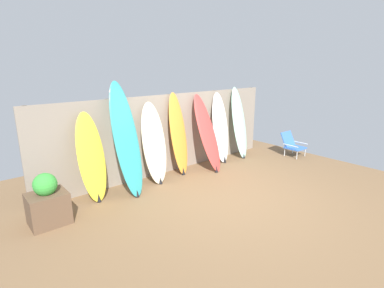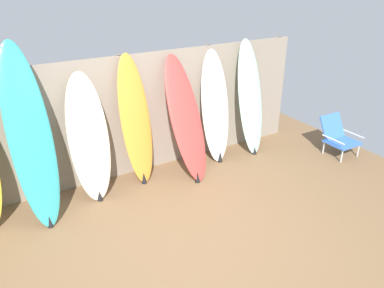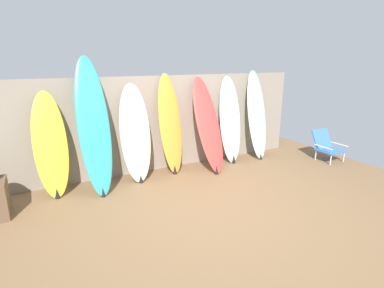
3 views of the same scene
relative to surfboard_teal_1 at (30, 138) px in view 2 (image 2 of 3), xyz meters
The scene contains 9 objects.
ground 2.30m from the surfboard_teal_1, 48.79° to the right, with size 7.68×7.68×0.00m, color brown.
fence_back 1.43m from the surfboard_teal_1, 19.45° to the left, with size 6.08×0.11×1.80m.
surfboard_teal_1 is the anchor object (origin of this frame).
surfboard_cream_2 0.75m from the surfboard_teal_1, 10.71° to the left, with size 0.56×0.52×1.70m.
surfboard_orange_3 1.43m from the surfboard_teal_1, ahead, with size 0.50×0.46×1.85m.
surfboard_red_4 2.10m from the surfboard_teal_1, ahead, with size 0.60×0.84×1.78m.
surfboard_white_5 2.76m from the surfboard_teal_1, ahead, with size 0.51×0.48×1.77m.
surfboard_seafoam_6 3.41m from the surfboard_teal_1, ahead, with size 0.46×0.49×1.87m.
beach_chair 4.74m from the surfboard_teal_1, ahead, with size 0.50×0.58×0.63m.
Camera 2 is at (-1.75, -2.85, 2.87)m, focal length 35.00 mm.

